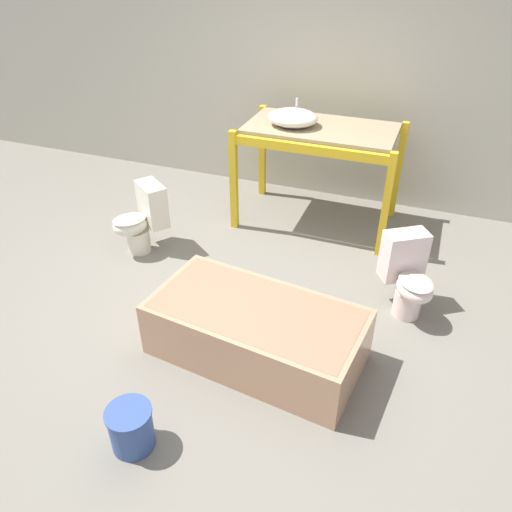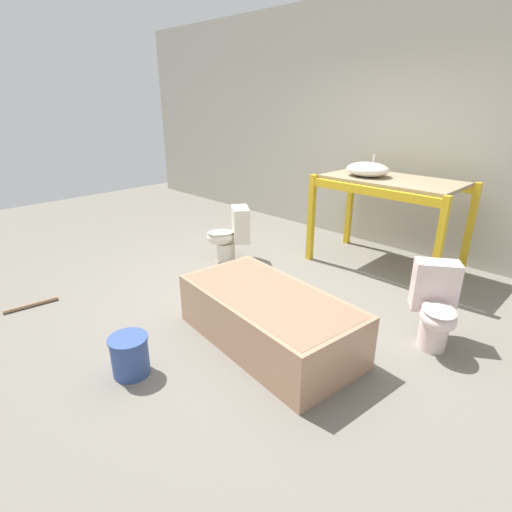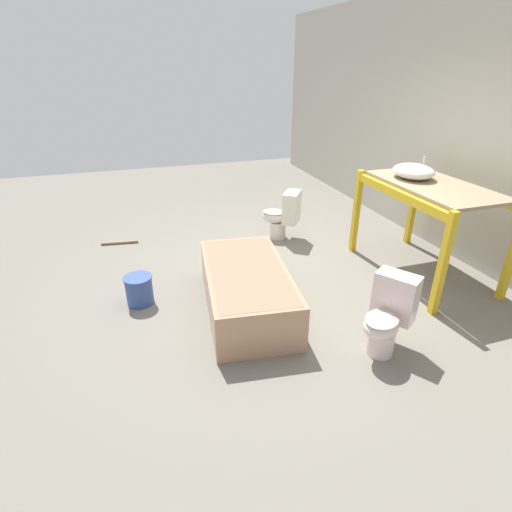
{
  "view_description": "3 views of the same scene",
  "coord_description": "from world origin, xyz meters",
  "px_view_note": "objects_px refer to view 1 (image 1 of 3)",
  "views": [
    {
      "loc": [
        1.49,
        -3.22,
        2.78
      ],
      "look_at": [
        0.39,
        -0.3,
        0.7
      ],
      "focal_mm": 35.0,
      "sensor_mm": 36.0,
      "label": 1
    },
    {
      "loc": [
        2.47,
        -2.74,
        1.94
      ],
      "look_at": [
        0.16,
        -0.4,
        0.63
      ],
      "focal_mm": 28.0,
      "sensor_mm": 36.0,
      "label": 2
    },
    {
      "loc": [
        3.82,
        -1.58,
        2.29
      ],
      "look_at": [
        0.31,
        -0.44,
        0.49
      ],
      "focal_mm": 28.0,
      "sensor_mm": 36.0,
      "label": 3
    }
  ],
  "objects_px": {
    "bucket_white": "(131,427)",
    "bathtub_main": "(256,328)",
    "sink_basin": "(293,118)",
    "toilet_near": "(408,276)",
    "toilet_far": "(142,218)"
  },
  "relations": [
    {
      "from": "bucket_white",
      "to": "bathtub_main",
      "type": "bearing_deg",
      "value": 66.69
    },
    {
      "from": "sink_basin",
      "to": "bucket_white",
      "type": "height_order",
      "value": "sink_basin"
    },
    {
      "from": "toilet_near",
      "to": "bucket_white",
      "type": "height_order",
      "value": "toilet_near"
    },
    {
      "from": "sink_basin",
      "to": "toilet_near",
      "type": "height_order",
      "value": "sink_basin"
    },
    {
      "from": "bathtub_main",
      "to": "toilet_near",
      "type": "xyz_separation_m",
      "value": [
        0.98,
        0.95,
        0.1
      ]
    },
    {
      "from": "toilet_far",
      "to": "bathtub_main",
      "type": "bearing_deg",
      "value": 3.54
    },
    {
      "from": "sink_basin",
      "to": "bathtub_main",
      "type": "distance_m",
      "value": 2.34
    },
    {
      "from": "bathtub_main",
      "to": "bucket_white",
      "type": "bearing_deg",
      "value": -106.45
    },
    {
      "from": "bathtub_main",
      "to": "toilet_far",
      "type": "bearing_deg",
      "value": 154.42
    },
    {
      "from": "toilet_near",
      "to": "toilet_far",
      "type": "xyz_separation_m",
      "value": [
        -2.58,
        0.06,
        0.0
      ]
    },
    {
      "from": "bathtub_main",
      "to": "toilet_far",
      "type": "xyz_separation_m",
      "value": [
        -1.59,
        1.01,
        0.1
      ]
    },
    {
      "from": "sink_basin",
      "to": "toilet_near",
      "type": "bearing_deg",
      "value": -39.87
    },
    {
      "from": "bathtub_main",
      "to": "toilet_near",
      "type": "bearing_deg",
      "value": 50.98
    },
    {
      "from": "sink_basin",
      "to": "bathtub_main",
      "type": "bearing_deg",
      "value": -79.04
    },
    {
      "from": "toilet_near",
      "to": "bucket_white",
      "type": "distance_m",
      "value": 2.46
    }
  ]
}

